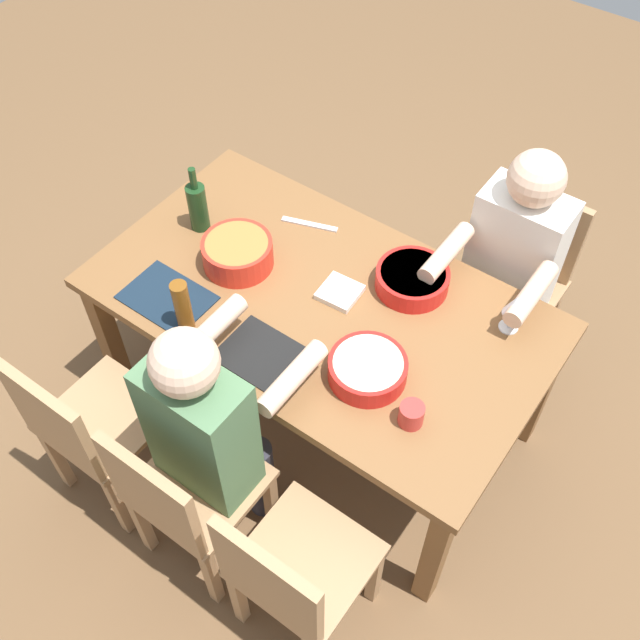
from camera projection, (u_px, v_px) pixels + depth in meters
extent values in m
plane|color=brown|center=(320.00, 409.00, 3.29)|extent=(8.00, 8.00, 0.00)
cube|color=brown|center=(320.00, 304.00, 2.73)|extent=(1.68, 0.95, 0.04)
cube|color=brown|center=(110.00, 340.00, 3.09)|extent=(0.07, 0.07, 0.70)
cube|color=brown|center=(434.00, 554.00, 2.51)|extent=(0.07, 0.07, 0.70)
cube|color=brown|center=(238.00, 227.00, 3.51)|extent=(0.07, 0.07, 0.70)
cube|color=brown|center=(541.00, 388.00, 2.94)|extent=(0.07, 0.07, 0.70)
cube|color=#A87F56|center=(306.00, 561.00, 2.41)|extent=(0.40, 0.40, 0.03)
cube|color=#A87F56|center=(268.00, 583.00, 2.15)|extent=(0.38, 0.04, 0.40)
cube|color=#A87F56|center=(297.00, 520.00, 2.73)|extent=(0.04, 0.04, 0.42)
cube|color=#A87F56|center=(375.00, 574.00, 2.61)|extent=(0.04, 0.04, 0.42)
cube|color=#A87F56|center=(238.00, 596.00, 2.56)|extent=(0.04, 0.04, 0.42)
cube|color=#A87F56|center=(106.00, 417.00, 2.75)|extent=(0.40, 0.40, 0.03)
cube|color=#A87F56|center=(52.00, 422.00, 2.49)|extent=(0.38, 0.04, 0.40)
cube|color=#A87F56|center=(119.00, 397.00, 3.07)|extent=(0.04, 0.04, 0.42)
cube|color=#A87F56|center=(180.00, 439.00, 2.95)|extent=(0.04, 0.04, 0.42)
cube|color=#A87F56|center=(56.00, 456.00, 2.90)|extent=(0.04, 0.04, 0.42)
cube|color=#A87F56|center=(118.00, 504.00, 2.78)|extent=(0.04, 0.04, 0.42)
cube|color=#A87F56|center=(508.00, 291.00, 3.14)|extent=(0.40, 0.40, 0.03)
cube|color=#A87F56|center=(538.00, 231.00, 3.07)|extent=(0.38, 0.04, 0.40)
cube|color=#A87F56|center=(515.00, 368.00, 3.17)|extent=(0.04, 0.04, 0.42)
cube|color=#A87F56|center=(445.00, 331.00, 3.29)|extent=(0.04, 0.04, 0.42)
cube|color=#A87F56|center=(549.00, 318.00, 3.34)|extent=(0.04, 0.04, 0.42)
cube|color=#A87F56|center=(482.00, 285.00, 3.46)|extent=(0.04, 0.04, 0.42)
cylinder|color=#2D2D38|center=(491.00, 364.00, 3.16)|extent=(0.11, 0.11, 0.45)
cylinder|color=#2D2D38|center=(458.00, 346.00, 3.22)|extent=(0.11, 0.11, 0.45)
cube|color=white|center=(515.00, 252.00, 2.89)|extent=(0.34, 0.20, 0.55)
cylinder|color=beige|center=(531.00, 294.00, 2.59)|extent=(0.07, 0.30, 0.07)
cylinder|color=beige|center=(446.00, 253.00, 2.72)|extent=(0.07, 0.30, 0.07)
sphere|color=beige|center=(537.00, 179.00, 2.60)|extent=(0.21, 0.21, 0.21)
cube|color=#A87F56|center=(199.00, 484.00, 2.58)|extent=(0.40, 0.40, 0.03)
cube|color=#A87F56|center=(152.00, 497.00, 2.32)|extent=(0.38, 0.04, 0.40)
cube|color=#A87F56|center=(203.00, 455.00, 2.90)|extent=(0.04, 0.04, 0.42)
cube|color=#A87F56|center=(271.00, 502.00, 2.78)|extent=(0.04, 0.04, 0.42)
cube|color=#A87F56|center=(142.00, 522.00, 2.73)|extent=(0.04, 0.04, 0.42)
cube|color=#A87F56|center=(211.00, 575.00, 2.61)|extent=(0.04, 0.04, 0.42)
cylinder|color=#2D2D38|center=(229.00, 456.00, 2.89)|extent=(0.11, 0.11, 0.45)
cylinder|color=#2D2D38|center=(261.00, 478.00, 2.83)|extent=(0.11, 0.11, 0.45)
cube|color=#4C724C|center=(201.00, 430.00, 2.39)|extent=(0.34, 0.20, 0.55)
cylinder|color=beige|center=(212.00, 329.00, 2.49)|extent=(0.07, 0.30, 0.07)
cylinder|color=beige|center=(292.00, 378.00, 2.37)|extent=(0.07, 0.30, 0.07)
sphere|color=beige|center=(184.00, 363.00, 2.10)|extent=(0.21, 0.21, 0.21)
cylinder|color=red|center=(368.00, 369.00, 2.47)|extent=(0.27, 0.27, 0.08)
cylinder|color=beige|center=(368.00, 365.00, 2.45)|extent=(0.23, 0.23, 0.03)
cylinder|color=red|center=(238.00, 253.00, 2.79)|extent=(0.27, 0.27, 0.11)
cylinder|color=orange|center=(237.00, 247.00, 2.76)|extent=(0.24, 0.24, 0.04)
cylinder|color=red|center=(412.00, 279.00, 2.72)|extent=(0.27, 0.27, 0.08)
cylinder|color=#669E33|center=(413.00, 275.00, 2.70)|extent=(0.24, 0.24, 0.03)
cylinder|color=#193819|center=(198.00, 208.00, 2.88)|extent=(0.08, 0.08, 0.20)
cylinder|color=#193819|center=(193.00, 179.00, 2.77)|extent=(0.03, 0.03, 0.09)
cylinder|color=brown|center=(183.00, 306.00, 2.55)|extent=(0.06, 0.06, 0.22)
cylinder|color=silver|center=(508.00, 327.00, 2.63)|extent=(0.07, 0.07, 0.01)
cylinder|color=silver|center=(510.00, 320.00, 2.60)|extent=(0.01, 0.01, 0.07)
cone|color=silver|center=(515.00, 305.00, 2.54)|extent=(0.08, 0.08, 0.08)
cylinder|color=red|center=(411.00, 415.00, 2.36)|extent=(0.08, 0.08, 0.08)
cube|color=#142333|center=(167.00, 297.00, 2.72)|extent=(0.32, 0.23, 0.01)
cube|color=black|center=(266.00, 357.00, 2.55)|extent=(0.32, 0.23, 0.01)
cube|color=silver|center=(310.00, 224.00, 2.96)|extent=(0.23, 0.10, 0.01)
cube|color=white|center=(340.00, 292.00, 2.72)|extent=(0.15, 0.15, 0.02)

